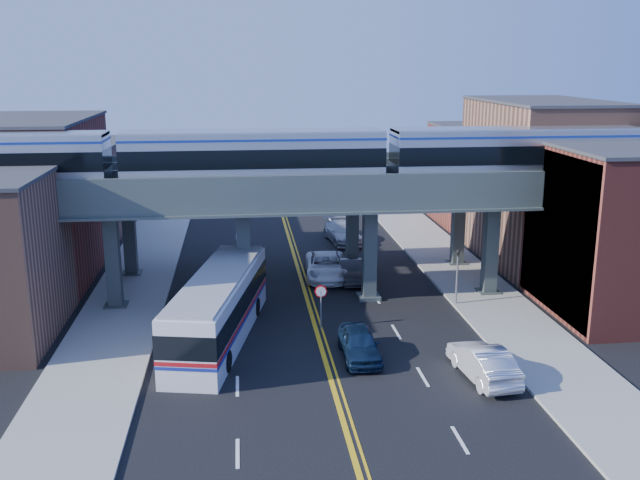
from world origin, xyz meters
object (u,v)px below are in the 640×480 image
Objects in this scene: traffic_signal at (457,271)px; car_lane_a at (359,344)px; transit_train at (254,157)px; car_parked_curb at (483,362)px; transit_bus at (219,308)px; car_lane_c at (326,266)px; stop_sign at (321,300)px; car_lane_d at (343,232)px; car_lane_b at (352,271)px.

traffic_signal reaches higher than car_lane_a.
car_parked_curb is (10.57, -12.44, -8.49)m from transit_train.
transit_bus is 2.26× the size of car_lane_c.
stop_sign is 20.34m from car_lane_d.
car_lane_b is 1.98m from car_lane_c.
traffic_signal reaches higher than car_lane_b.
transit_train reaches higher than car_parked_curb.
car_lane_b is (1.67, 13.13, -0.06)m from car_lane_a.
transit_bus is 2.38× the size of car_lane_d.
car_parked_curb is at bearing -28.94° from car_lane_a.
stop_sign is at bearing -161.37° from traffic_signal.
car_lane_b is (8.93, 9.61, -1.06)m from transit_bus.
stop_sign is at bearing -94.33° from car_lane_c.
car_lane_d is at bearing 105.67° from traffic_signal.
transit_train reaches higher than transit_bus.
car_parked_curb is at bearing -67.84° from car_lane_c.
transit_train is 10.97m from car_lane_c.
stop_sign is 9.41m from traffic_signal.
transit_bus is at bearing -165.28° from traffic_signal.
car_lane_a is at bearing -103.49° from car_lane_d.
stop_sign is 5.82m from transit_bus.
car_lane_d reaches higher than car_lane_b.
stop_sign reaches higher than car_lane_c.
car_lane_c reaches higher than car_parked_curb.
car_lane_a is at bearing -135.11° from traffic_signal.
car_lane_a reaches higher than car_lane_b.
car_lane_b is 16.66m from car_parked_curb.
traffic_signal reaches higher than transit_bus.
car_lane_a is (-7.40, -7.37, -1.51)m from traffic_signal.
transit_train is at bearing 118.24° from car_lane_a.
stop_sign is 0.51× the size of car_parked_curb.
transit_bus is 23.01m from car_lane_d.
transit_train is 18.40m from car_parked_curb.
stop_sign is at bearing -69.84° from transit_bus.
car_lane_d is at bearing 86.53° from car_lane_b.
traffic_signal is at bearing -38.33° from car_lane_c.
stop_sign is 10.29m from car_parked_curb.
car_lane_a is at bearing -61.80° from transit_train.
transit_train is 11.52m from car_lane_b.
car_lane_a is 0.76× the size of car_lane_c.
car_parked_curb is (2.88, -27.33, -0.00)m from car_lane_d.
traffic_signal is 15.17m from transit_bus.
stop_sign is 0.19× the size of transit_bus.
car_parked_curb is at bearing -105.48° from transit_bus.
transit_train is at bearing 125.18° from stop_sign.
stop_sign is 9.37m from car_lane_b.
traffic_signal is 0.70× the size of car_lane_d.
transit_bus is (-14.66, -3.85, -0.51)m from traffic_signal.
car_parked_curb reaches higher than car_lane_a.
car_lane_c is (-1.67, 1.06, 0.12)m from car_lane_b.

